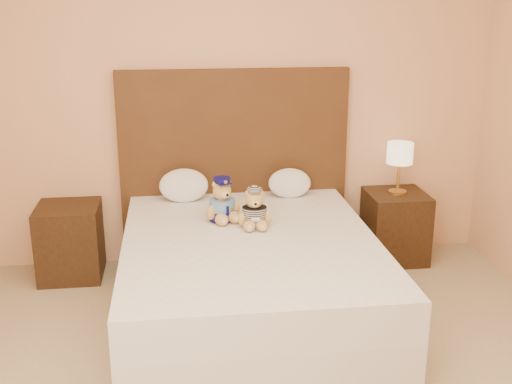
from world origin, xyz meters
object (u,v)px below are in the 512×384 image
nightstand_left (70,241)px  lamp (400,156)px  bed (250,277)px  teddy_police (222,199)px  teddy_prisoner (254,208)px  pillow_right (290,182)px  nightstand_right (395,226)px  pillow_left (184,184)px

nightstand_left → lamp: size_ratio=1.38×
bed → teddy_police: (-0.15, 0.35, 0.43)m
nightstand_left → teddy_prisoner: size_ratio=2.08×
lamp → teddy_police: lamp is taller
nightstand_left → pillow_right: size_ratio=1.69×
nightstand_right → pillow_right: 0.93m
nightstand_left → teddy_prisoner: 1.49m
bed → lamp: size_ratio=5.00×
pillow_right → nightstand_right: bearing=-2.0°
nightstand_right → pillow_right: bearing=178.0°
nightstand_left → teddy_police: 1.26m
nightstand_right → nightstand_left: bearing=180.0°
teddy_police → pillow_left: size_ratio=0.83×
teddy_police → bed: bearing=-89.0°
lamp → pillow_left: 1.66m
bed → nightstand_right: size_ratio=3.64×
bed → teddy_prisoner: (0.05, 0.19, 0.41)m
nightstand_right → lamp: lamp is taller
lamp → pillow_right: bearing=178.0°
teddy_prisoner → pillow_right: bearing=62.4°
nightstand_left → pillow_left: pillow_left is taller
bed → nightstand_left: 1.48m
pillow_right → lamp: bearing=-2.0°
nightstand_right → lamp: (-0.00, 0.00, 0.57)m
nightstand_left → pillow_right: 1.70m
bed → lamp: 1.59m
bed → nightstand_left: (-1.25, 0.80, -0.00)m
nightstand_left → teddy_prisoner: (1.30, -0.61, 0.41)m
nightstand_right → pillow_left: pillow_left is taller
nightstand_right → teddy_prisoner: size_ratio=2.08×
bed → pillow_right: (0.40, 0.83, 0.39)m
teddy_police → pillow_left: 0.54m
bed → pillow_right: size_ratio=6.13×
nightstand_right → pillow_right: pillow_right is taller
teddy_police → pillow_right: 0.73m
nightstand_left → bed: bearing=-32.6°
pillow_right → pillow_left: bearing=180.0°
nightstand_right → teddy_prisoner: 1.40m
teddy_police → teddy_prisoner: size_ratio=1.14×
bed → pillow_right: pillow_right is taller
bed → pillow_left: bearing=115.6°
teddy_prisoner → pillow_left: bearing=126.3°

